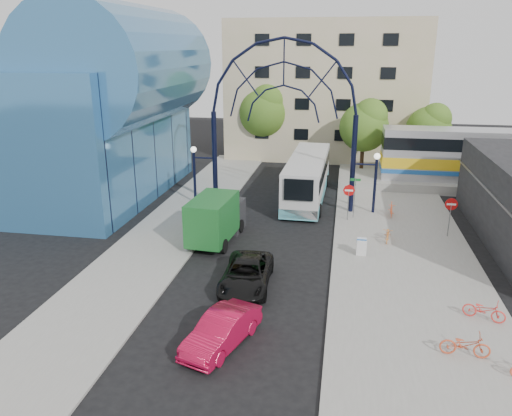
% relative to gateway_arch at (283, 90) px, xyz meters
% --- Properties ---
extents(ground, '(120.00, 120.00, 0.00)m').
position_rel_gateway_arch_xyz_m(ground, '(0.00, -14.00, -8.56)').
color(ground, black).
rests_on(ground, ground).
extents(sidewalk_east, '(8.00, 56.00, 0.12)m').
position_rel_gateway_arch_xyz_m(sidewalk_east, '(8.00, -10.00, -8.50)').
color(sidewalk_east, gray).
rests_on(sidewalk_east, ground).
extents(plaza_west, '(5.00, 50.00, 0.12)m').
position_rel_gateway_arch_xyz_m(plaza_west, '(-6.50, -8.00, -8.50)').
color(plaza_west, gray).
rests_on(plaza_west, ground).
extents(gateway_arch, '(13.64, 0.44, 12.10)m').
position_rel_gateway_arch_xyz_m(gateway_arch, '(0.00, 0.00, 0.00)').
color(gateway_arch, black).
rests_on(gateway_arch, ground).
extents(stop_sign, '(0.80, 0.07, 2.50)m').
position_rel_gateway_arch_xyz_m(stop_sign, '(4.80, -2.00, -6.56)').
color(stop_sign, slate).
rests_on(stop_sign, sidewalk_east).
extents(do_not_enter_sign, '(0.76, 0.07, 2.48)m').
position_rel_gateway_arch_xyz_m(do_not_enter_sign, '(11.00, -4.00, -6.58)').
color(do_not_enter_sign, slate).
rests_on(do_not_enter_sign, sidewalk_east).
extents(street_name_sign, '(0.70, 0.70, 2.80)m').
position_rel_gateway_arch_xyz_m(street_name_sign, '(5.20, -1.40, -6.43)').
color(street_name_sign, slate).
rests_on(street_name_sign, sidewalk_east).
extents(sandwich_board, '(0.55, 0.61, 0.99)m').
position_rel_gateway_arch_xyz_m(sandwich_board, '(5.60, -8.02, -7.81)').
color(sandwich_board, white).
rests_on(sandwich_board, sidewalk_east).
extents(transit_hall, '(16.50, 18.00, 14.50)m').
position_rel_gateway_arch_xyz_m(transit_hall, '(-15.30, 1.00, -1.86)').
color(transit_hall, teal).
rests_on(transit_hall, ground).
extents(apartment_block, '(20.00, 12.10, 14.00)m').
position_rel_gateway_arch_xyz_m(apartment_block, '(2.00, 20.97, -1.55)').
color(apartment_block, '#C1B686').
rests_on(apartment_block, ground).
extents(tree_north_a, '(4.48, 4.48, 7.00)m').
position_rel_gateway_arch_xyz_m(tree_north_a, '(6.12, 11.93, -3.95)').
color(tree_north_a, '#382314').
rests_on(tree_north_a, ground).
extents(tree_north_b, '(5.12, 5.12, 8.00)m').
position_rel_gateway_arch_xyz_m(tree_north_b, '(-3.88, 15.93, -3.29)').
color(tree_north_b, '#382314').
rests_on(tree_north_b, ground).
extents(tree_north_c, '(4.16, 4.16, 6.50)m').
position_rel_gateway_arch_xyz_m(tree_north_c, '(12.12, 13.93, -4.28)').
color(tree_north_c, '#382314').
rests_on(tree_north_c, ground).
extents(city_bus, '(3.04, 12.16, 3.32)m').
position_rel_gateway_arch_xyz_m(city_bus, '(1.62, 3.00, -6.82)').
color(city_bus, silver).
rests_on(city_bus, ground).
extents(green_truck, '(2.60, 5.99, 2.95)m').
position_rel_gateway_arch_xyz_m(green_truck, '(-3.12, -6.91, -7.08)').
color(green_truck, black).
rests_on(green_truck, ground).
extents(black_suv, '(2.54, 5.13, 1.40)m').
position_rel_gateway_arch_xyz_m(black_suv, '(-0.10, -12.77, -7.86)').
color(black_suv, black).
rests_on(black_suv, ground).
extents(red_sedan, '(2.72, 4.45, 1.38)m').
position_rel_gateway_arch_xyz_m(red_sedan, '(-0.08, -17.96, -7.86)').
color(red_sedan, '#A90A2F').
rests_on(red_sedan, ground).
extents(bike_near_a, '(0.76, 1.69, 0.86)m').
position_rel_gateway_arch_xyz_m(bike_near_a, '(7.24, -5.45, -8.01)').
color(bike_near_a, orange).
rests_on(bike_near_a, sidewalk_east).
extents(bike_near_b, '(0.51, 1.60, 0.95)m').
position_rel_gateway_arch_xyz_m(bike_near_b, '(7.81, -0.59, -7.96)').
color(bike_near_b, '#EB5B2F').
rests_on(bike_near_b, sidewalk_east).
extents(bike_far_a, '(1.87, 1.20, 0.93)m').
position_rel_gateway_arch_xyz_m(bike_far_a, '(10.71, -14.19, -7.97)').
color(bike_far_a, '#F53731').
rests_on(bike_far_a, sidewalk_east).
extents(bike_far_c, '(1.90, 0.76, 0.98)m').
position_rel_gateway_arch_xyz_m(bike_far_c, '(9.31, -17.16, -7.95)').
color(bike_far_c, '#D04C29').
rests_on(bike_far_c, sidewalk_east).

